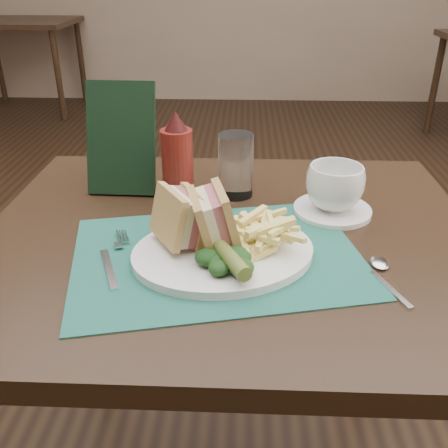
% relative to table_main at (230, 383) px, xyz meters
% --- Properties ---
extents(floor, '(7.00, 7.00, 0.00)m').
position_rel_table_main_xyz_m(floor, '(0.00, 0.50, -0.38)').
color(floor, black).
rests_on(floor, ground).
extents(wall_back, '(6.00, 0.00, 6.00)m').
position_rel_table_main_xyz_m(wall_back, '(0.00, 4.00, -0.38)').
color(wall_back, gray).
rests_on(wall_back, ground).
extents(table_main, '(0.90, 0.75, 0.75)m').
position_rel_table_main_xyz_m(table_main, '(0.00, 0.00, 0.00)').
color(table_main, black).
rests_on(table_main, ground).
extents(table_bg_left, '(0.90, 0.75, 0.75)m').
position_rel_table_main_xyz_m(table_bg_left, '(-1.88, 3.57, 0.00)').
color(table_bg_left, black).
rests_on(table_bg_left, ground).
extents(placemat, '(0.53, 0.43, 0.00)m').
position_rel_table_main_xyz_m(placemat, '(-0.02, -0.09, 0.38)').
color(placemat, '#1C5B4D').
rests_on(placemat, table_main).
extents(plate, '(0.36, 0.32, 0.01)m').
position_rel_table_main_xyz_m(plate, '(-0.01, -0.09, 0.38)').
color(plate, white).
rests_on(plate, placemat).
extents(sandwich_half_a, '(0.11, 0.12, 0.10)m').
position_rel_table_main_xyz_m(sandwich_half_a, '(-0.10, -0.08, 0.44)').
color(sandwich_half_a, tan).
rests_on(sandwich_half_a, plate).
extents(sandwich_half_b, '(0.10, 0.11, 0.10)m').
position_rel_table_main_xyz_m(sandwich_half_b, '(-0.05, -0.08, 0.44)').
color(sandwich_half_b, tan).
rests_on(sandwich_half_b, plate).
extents(kale_garnish, '(0.11, 0.08, 0.03)m').
position_rel_table_main_xyz_m(kale_garnish, '(-0.01, -0.15, 0.41)').
color(kale_garnish, black).
rests_on(kale_garnish, plate).
extents(pickle_spear, '(0.07, 0.12, 0.03)m').
position_rel_table_main_xyz_m(pickle_spear, '(0.00, -0.15, 0.41)').
color(pickle_spear, '#556827').
rests_on(pickle_spear, plate).
extents(fries_pile, '(0.18, 0.20, 0.05)m').
position_rel_table_main_xyz_m(fries_pile, '(0.06, -0.07, 0.42)').
color(fries_pile, '#F7E47B').
rests_on(fries_pile, plate).
extents(fork, '(0.10, 0.17, 0.01)m').
position_rel_table_main_xyz_m(fork, '(-0.19, -0.11, 0.38)').
color(fork, silver).
rests_on(fork, placemat).
extents(spoon, '(0.08, 0.15, 0.01)m').
position_rel_table_main_xyz_m(spoon, '(0.24, -0.15, 0.38)').
color(spoon, silver).
rests_on(spoon, table_main).
extents(saucer, '(0.20, 0.20, 0.01)m').
position_rel_table_main_xyz_m(saucer, '(0.19, 0.08, 0.38)').
color(saucer, white).
rests_on(saucer, table_main).
extents(coffee_cup, '(0.13, 0.13, 0.09)m').
position_rel_table_main_xyz_m(coffee_cup, '(0.19, 0.08, 0.43)').
color(coffee_cup, white).
rests_on(coffee_cup, saucer).
extents(drinking_glass, '(0.07, 0.07, 0.13)m').
position_rel_table_main_xyz_m(drinking_glass, '(0.00, 0.16, 0.44)').
color(drinking_glass, white).
rests_on(drinking_glass, table_main).
extents(ketchup_bottle, '(0.08, 0.08, 0.19)m').
position_rel_table_main_xyz_m(ketchup_bottle, '(-0.11, 0.12, 0.47)').
color(ketchup_bottle, maroon).
rests_on(ketchup_bottle, table_main).
extents(check_presenter, '(0.14, 0.09, 0.22)m').
position_rel_table_main_xyz_m(check_presenter, '(-0.23, 0.18, 0.49)').
color(check_presenter, black).
rests_on(check_presenter, table_main).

